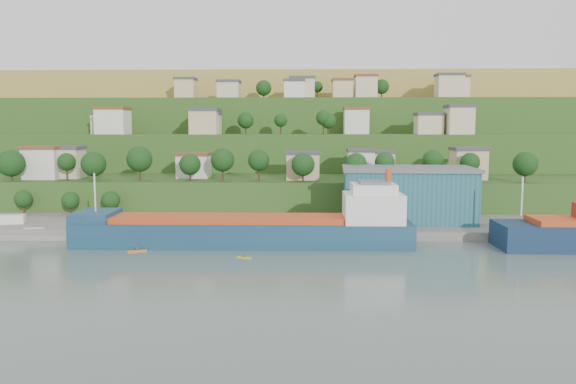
{
  "coord_description": "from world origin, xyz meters",
  "views": [
    {
      "loc": [
        11.69,
        -103.44,
        24.1
      ],
      "look_at": [
        7.82,
        15.0,
        10.53
      ],
      "focal_mm": 35.0,
      "sensor_mm": 36.0,
      "label": 1
    }
  ],
  "objects_px": {
    "caravan": "(10,221)",
    "kayak_orange": "(137,250)",
    "cargo_ship_near": "(254,232)",
    "warehouse": "(407,194)"
  },
  "relations": [
    {
      "from": "cargo_ship_near",
      "to": "caravan",
      "type": "xyz_separation_m",
      "value": [
        -57.8,
        12.5,
        -0.17
      ]
    },
    {
      "from": "cargo_ship_near",
      "to": "caravan",
      "type": "relative_size",
      "value": 11.02
    },
    {
      "from": "cargo_ship_near",
      "to": "kayak_orange",
      "type": "relative_size",
      "value": 18.83
    },
    {
      "from": "cargo_ship_near",
      "to": "warehouse",
      "type": "height_order",
      "value": "cargo_ship_near"
    },
    {
      "from": "kayak_orange",
      "to": "warehouse",
      "type": "bearing_deg",
      "value": 7.43
    },
    {
      "from": "warehouse",
      "to": "kayak_orange",
      "type": "relative_size",
      "value": 8.65
    },
    {
      "from": "warehouse",
      "to": "caravan",
      "type": "xyz_separation_m",
      "value": [
        -92.82,
        -8.3,
        -5.77
      ]
    },
    {
      "from": "cargo_ship_near",
      "to": "kayak_orange",
      "type": "bearing_deg",
      "value": -163.45
    },
    {
      "from": "caravan",
      "to": "kayak_orange",
      "type": "distance_m",
      "value": 40.48
    },
    {
      "from": "kayak_orange",
      "to": "caravan",
      "type": "bearing_deg",
      "value": 133.08
    }
  ]
}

